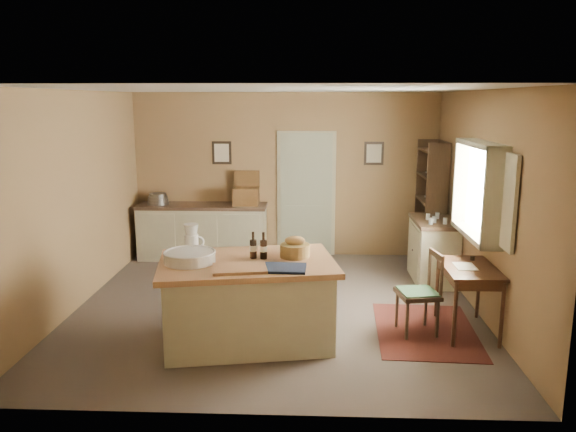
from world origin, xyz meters
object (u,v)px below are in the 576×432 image
at_px(writing_desk, 469,275).
at_px(desk_chair, 418,294).
at_px(work_island, 247,299).
at_px(shelving_unit, 433,204).
at_px(right_cabinet, 433,250).
at_px(sideboard, 203,229).

relative_size(writing_desk, desk_chair, 1.02).
xyz_separation_m(work_island, shelving_unit, (2.60, 3.04, 0.50)).
relative_size(work_island, shelving_unit, 1.03).
relative_size(work_island, right_cabinet, 1.96).
bearing_deg(right_cabinet, writing_desk, -89.99).
bearing_deg(shelving_unit, desk_chair, -104.72).
distance_m(right_cabinet, shelving_unit, 1.00).
xyz_separation_m(sideboard, writing_desk, (3.54, -2.88, 0.19)).
bearing_deg(work_island, shelving_unit, 39.26).
height_order(work_island, sideboard, work_island).
xyz_separation_m(right_cabinet, shelving_unit, (0.15, 0.84, 0.52)).
bearing_deg(desk_chair, sideboard, 125.16).
height_order(work_island, shelving_unit, shelving_unit).
height_order(work_island, desk_chair, work_island).
bearing_deg(right_cabinet, work_island, -137.95).
bearing_deg(writing_desk, work_island, -171.59).
xyz_separation_m(writing_desk, desk_chair, (-0.57, -0.06, -0.21)).
bearing_deg(shelving_unit, writing_desk, -93.23).
xyz_separation_m(work_island, sideboard, (-1.09, 3.24, -0.00)).
relative_size(desk_chair, right_cabinet, 0.89).
height_order(desk_chair, shelving_unit, shelving_unit).
bearing_deg(sideboard, desk_chair, -44.75).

